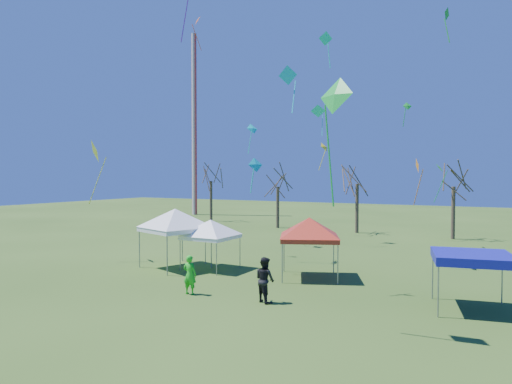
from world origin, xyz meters
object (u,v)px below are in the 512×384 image
tent_white_mid (211,223)px  tree_0 (211,167)px  tree_2 (357,166)px  tent_white_west (175,213)px  tent_blue (472,258)px  tent_red (309,222)px  tree_1 (278,172)px  tree_3 (454,168)px  person_green (190,275)px  person_dark (265,280)px  radio_mast (194,125)px

tent_white_mid → tree_0: bearing=123.6°
tree_2 → tent_white_west: 21.96m
tree_0 → tent_blue: bearing=-40.9°
tent_red → tree_1: bearing=119.4°
tent_white_west → tent_red: 7.98m
tree_2 → tent_white_mid: bearing=-97.9°
tree_0 → tree_3: bearing=-7.1°
tent_white_mid → tent_red: (5.82, 0.62, 0.31)m
tree_1 → tent_white_mid: size_ratio=2.02×
tree_0 → person_green: tree_0 is taller
tree_3 → tent_white_mid: (-11.24, -20.22, -3.42)m
tent_blue → person_green: size_ratio=1.92×
tent_red → person_green: size_ratio=2.16×
tent_white_mid → person_dark: 7.70m
tree_0 → tree_3: (26.88, -3.34, -0.41)m
tent_white_mid → tent_red: 5.87m
tent_white_mid → person_green: (2.28, -5.12, -1.77)m
tree_2 → tree_0: bearing=170.8°
tent_white_west → person_green: bearing=-46.0°
tree_2 → tree_1: bearing=178.2°
tent_red → radio_mast: bearing=134.1°
tent_white_mid → tree_2: bearing=82.1°
tree_0 → tent_red: bearing=-46.9°
radio_mast → tent_red: radio_mast is taller
tent_white_west → person_dark: tent_white_west is taller
radio_mast → tree_2: 28.08m
tree_1 → tent_red: tree_1 is taller
tent_red → person_green: bearing=-121.7°
tree_1 → person_dark: 28.36m
tree_2 → tent_white_mid: tree_2 is taller
radio_mast → tent_white_mid: radio_mast is taller
person_green → person_dark: bearing=-178.4°
radio_mast → person_green: size_ratio=14.00×
tree_1 → tent_blue: bearing=-49.6°
tree_1 → tent_white_mid: (5.56, -20.83, -3.13)m
radio_mast → tent_white_mid: (22.79, -30.18, -9.84)m
person_dark → tent_blue: bearing=-133.6°
tent_white_mid → person_dark: size_ratio=1.94×
tent_red → person_green: 7.06m
tree_2 → tent_blue: 25.26m
tree_1 → tree_2: (8.40, -0.27, 0.50)m
tent_blue → person_dark: (-7.84, -2.81, -1.15)m
tree_2 → person_green: 26.25m
tree_0 → tent_blue: tree_0 is taller
tree_1 → tree_2: tree_2 is taller
tree_3 → tent_blue: bearing=-83.6°
person_green → tent_white_west: bearing=-51.6°
tent_red → tree_3: bearing=74.6°
tree_0 → person_dark: (21.52, -28.23, -5.52)m
radio_mast → tree_0: size_ratio=2.96×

